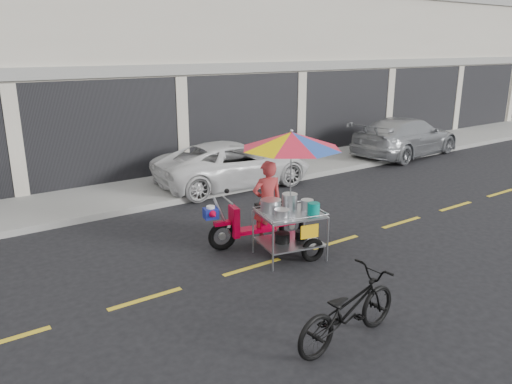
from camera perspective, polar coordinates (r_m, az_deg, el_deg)
ground at (r=10.05m, az=9.05°, el=-5.70°), size 90.00×90.00×0.00m
sidewalk at (r=14.26m, az=-6.41°, el=1.37°), size 45.00×3.00×0.15m
shophouse_block at (r=19.61m, az=-6.81°, el=17.70°), size 36.00×8.11×10.40m
centerline at (r=10.05m, az=9.05°, el=-5.68°), size 42.00×0.10×0.01m
white_pickup at (r=13.78m, az=-2.51°, el=3.23°), size 4.53×2.31×1.23m
silver_pickup at (r=18.38m, az=16.73°, el=6.08°), size 4.88×2.45×1.36m
near_bicycle at (r=6.72m, az=10.47°, el=-13.03°), size 1.84×0.76×0.95m
food_vendor_rig at (r=9.09m, az=2.88°, el=1.96°), size 2.34×2.21×2.36m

